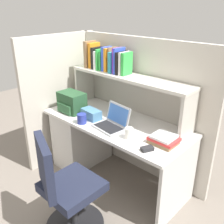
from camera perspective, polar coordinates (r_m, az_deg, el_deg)
The scene contains 14 objects.
ground_plane at distance 3.03m, azimuth 0.67°, elevation -14.63°, with size 8.00×8.00×0.00m, color slate.
desk at distance 3.04m, azimuth -4.72°, elevation -5.46°, with size 1.60×0.70×0.73m.
cubicle_partition_rear at distance 2.90m, azimuth 5.84°, elevation 1.09°, with size 1.84×0.05×1.55m, color #BCB5A8.
cubicle_partition_left at distance 3.19m, azimuth -11.19°, elevation 2.90°, with size 0.05×1.06×1.55m, color #BCB5A8.
overhead_hutch at distance 2.66m, azimuth 3.71°, elevation 6.15°, with size 1.44×0.28×0.45m.
reference_books_on_shelf at distance 2.82m, azimuth -1.32°, elevation 11.80°, with size 0.61×0.18×0.29m.
laptop at distance 2.50m, azimuth 0.11°, elevation -2.39°, with size 0.34×0.29×0.22m.
backpack at distance 2.89m, azimuth -9.10°, elevation 2.16°, with size 0.30×0.23×0.22m.
computer_mouse at distance 2.16m, azimuth 7.90°, elevation -8.18°, with size 0.06×0.10×0.03m, color #262628.
paper_cup at distance 2.31m, azimuth 3.84°, elevation -4.76°, with size 0.08×0.08×0.10m, color white.
tissue_box at distance 2.70m, azimuth -4.68°, elevation -0.45°, with size 0.22×0.12×0.10m, color teal.
snack_canister at distance 2.60m, azimuth -6.80°, elevation -1.49°, with size 0.10×0.10×0.10m, color navy.
desk_book_stack at distance 2.27m, azimuth 11.54°, elevation -6.07°, with size 0.24×0.20×0.08m.
office_chair at distance 2.26m, azimuth -10.22°, elevation -17.66°, with size 0.53×0.55×0.93m.
Camera 1 is at (1.61, -1.77, 1.87)m, focal length 40.70 mm.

